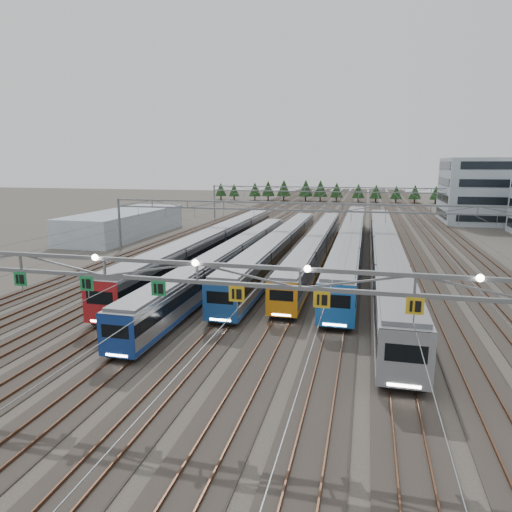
% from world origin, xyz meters
% --- Properties ---
extents(ground, '(400.00, 400.00, 0.00)m').
position_xyz_m(ground, '(0.00, 0.00, 0.00)').
color(ground, '#47423A').
rests_on(ground, ground).
extents(track_bed, '(54.00, 260.00, 5.42)m').
position_xyz_m(track_bed, '(0.00, 100.00, 1.49)').
color(track_bed, '#2D2823').
rests_on(track_bed, ground).
extents(train_a, '(3.15, 56.18, 4.12)m').
position_xyz_m(train_a, '(-11.25, 35.92, 2.31)').
color(train_a, black).
rests_on(train_a, ground).
extents(train_b, '(2.68, 52.88, 3.48)m').
position_xyz_m(train_b, '(-6.75, 28.89, 1.99)').
color(train_b, black).
rests_on(train_b, ground).
extents(train_c, '(2.99, 51.44, 3.90)m').
position_xyz_m(train_c, '(-2.25, 36.24, 2.20)').
color(train_c, black).
rests_on(train_c, ground).
extents(train_d, '(2.72, 54.18, 3.54)m').
position_xyz_m(train_d, '(2.25, 40.12, 2.02)').
color(train_d, black).
rests_on(train_d, ground).
extents(train_e, '(3.09, 65.26, 4.03)m').
position_xyz_m(train_e, '(6.75, 44.10, 2.27)').
color(train_e, black).
rests_on(train_e, ground).
extents(train_f, '(3.13, 67.82, 4.09)m').
position_xyz_m(train_f, '(11.25, 36.26, 2.30)').
color(train_f, black).
rests_on(train_f, ground).
extents(gantry_near, '(56.36, 0.61, 8.08)m').
position_xyz_m(gantry_near, '(-0.05, -0.12, 7.09)').
color(gantry_near, slate).
rests_on(gantry_near, ground).
extents(gantry_mid, '(56.36, 0.36, 8.00)m').
position_xyz_m(gantry_mid, '(0.00, 40.00, 6.39)').
color(gantry_mid, slate).
rests_on(gantry_mid, ground).
extents(gantry_far, '(56.36, 0.36, 8.00)m').
position_xyz_m(gantry_far, '(0.00, 85.00, 6.39)').
color(gantry_far, slate).
rests_on(gantry_far, ground).
extents(depot_bldg_north, '(22.00, 18.00, 14.44)m').
position_xyz_m(depot_bldg_north, '(36.56, 89.77, 7.22)').
color(depot_bldg_north, '#98A9B6').
rests_on(depot_bldg_north, ground).
extents(west_shed, '(10.00, 30.00, 4.55)m').
position_xyz_m(west_shed, '(-34.67, 53.32, 2.28)').
color(west_shed, '#98A9B6').
rests_on(west_shed, ground).
extents(treeline, '(100.10, 5.60, 7.02)m').
position_xyz_m(treeline, '(2.25, 141.42, 4.23)').
color(treeline, '#332114').
rests_on(treeline, ground).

